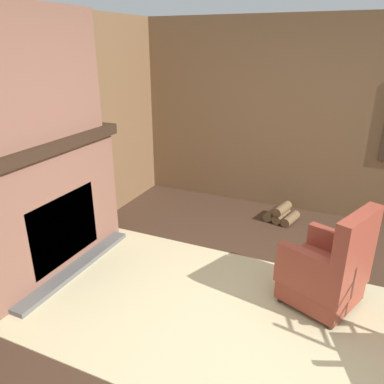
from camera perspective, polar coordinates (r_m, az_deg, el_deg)
ground_plane at (r=3.38m, az=11.81°, el=-19.38°), size 14.00×14.00×0.00m
wood_panel_wall_left at (r=4.00m, az=-24.81°, el=6.35°), size 0.06×5.62×2.54m
wood_panel_wall_back at (r=5.17m, az=19.65°, el=10.24°), size 5.62×0.09×2.54m
fireplace_hearth at (r=4.01m, az=-21.13°, el=-2.11°), size 0.62×1.85×1.36m
chimney_breast at (r=3.72m, az=-23.98°, el=16.04°), size 0.36×1.54×1.16m
area_rug at (r=3.40m, az=6.72°, el=-18.53°), size 3.81×1.97×0.01m
armchair at (r=3.51m, az=19.93°, el=-11.26°), size 0.78×0.78×0.97m
firewood_stack at (r=5.09m, az=13.50°, el=-3.34°), size 0.45×0.42×0.23m
oil_lamp_vase at (r=3.63m, az=-26.66°, el=7.78°), size 0.11×0.11×0.29m
storage_case at (r=4.01m, az=-20.38°, el=9.41°), size 0.16×0.22×0.14m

